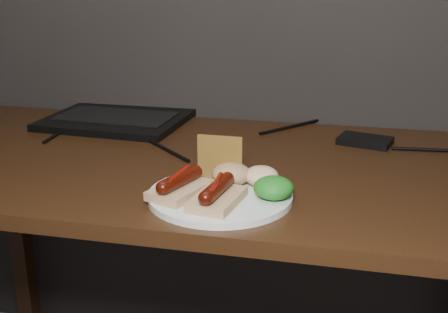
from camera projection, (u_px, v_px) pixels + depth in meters
desk at (192, 197)px, 1.24m from camera, size 1.40×0.70×0.75m
laptop at (126, 100)px, 1.53m from camera, size 0.37×0.39×0.25m
hard_drive at (365, 141)px, 1.31m from camera, size 0.13×0.11×0.02m
desk_cables at (223, 137)px, 1.35m from camera, size 0.95×0.41×0.01m
plate at (220, 196)px, 1.00m from camera, size 0.26×0.26×0.01m
bread_sausage_left at (180, 185)px, 0.98m from camera, size 0.10×0.13×0.04m
bread_sausage_center at (217, 194)px, 0.95m from camera, size 0.09×0.12×0.04m
crispbread at (220, 158)px, 1.05m from camera, size 0.09×0.01×0.08m
salad_greens at (274, 188)px, 0.97m from camera, size 0.07×0.07×0.04m
salsa_mound at (231, 174)px, 1.03m from camera, size 0.07×0.07×0.04m
coleslaw_mound at (261, 176)px, 1.03m from camera, size 0.06×0.06×0.04m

